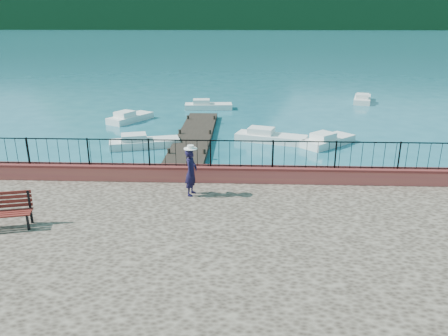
# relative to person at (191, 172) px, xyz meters

# --- Properties ---
(ground) EXTENTS (2000.00, 2000.00, 0.00)m
(ground) POSITION_rel_person_xyz_m (0.85, -2.42, -2.00)
(ground) COLOR #19596B
(ground) RESTS_ON ground
(parapet) EXTENTS (28.00, 0.46, 0.58)m
(parapet) POSITION_rel_person_xyz_m (0.85, 1.28, -0.51)
(parapet) COLOR #B25140
(parapet) RESTS_ON promenade
(railing) EXTENTS (27.00, 0.05, 0.95)m
(railing) POSITION_rel_person_xyz_m (0.85, 1.28, 0.26)
(railing) COLOR black
(railing) RESTS_ON parapet
(dock) EXTENTS (2.00, 16.00, 0.30)m
(dock) POSITION_rel_person_xyz_m (-1.15, 9.58, -1.85)
(dock) COLOR #2D231C
(dock) RESTS_ON ground
(far_forest) EXTENTS (900.00, 60.00, 18.00)m
(far_forest) POSITION_rel_person_xyz_m (0.85, 297.58, 7.00)
(far_forest) COLOR black
(far_forest) RESTS_ON ground
(companion_hill) EXTENTS (448.00, 384.00, 180.00)m
(companion_hill) POSITION_rel_person_xyz_m (220.85, 557.58, -2.00)
(companion_hill) COLOR #142D23
(companion_hill) RESTS_ON ground
(person) EXTENTS (0.49, 0.65, 1.59)m
(person) POSITION_rel_person_xyz_m (0.00, 0.00, 0.00)
(person) COLOR black
(person) RESTS_ON promenade
(hat) EXTENTS (0.44, 0.44, 0.12)m
(hat) POSITION_rel_person_xyz_m (-0.00, 0.00, 0.86)
(hat) COLOR white
(hat) RESTS_ON person
(boat_0) EXTENTS (4.03, 2.31, 0.80)m
(boat_0) POSITION_rel_person_xyz_m (-3.75, 9.70, -1.60)
(boat_0) COLOR silver
(boat_0) RESTS_ON ground
(boat_1) EXTENTS (4.27, 2.49, 0.80)m
(boat_1) POSITION_rel_person_xyz_m (3.34, 11.14, -1.60)
(boat_1) COLOR white
(boat_1) RESTS_ON ground
(boat_2) EXTENTS (3.38, 3.25, 0.80)m
(boat_2) POSITION_rel_person_xyz_m (6.54, 10.58, -1.60)
(boat_2) COLOR silver
(boat_2) RESTS_ON ground
(boat_3) EXTENTS (2.83, 3.59, 0.80)m
(boat_3) POSITION_rel_person_xyz_m (-6.14, 16.07, -1.60)
(boat_3) COLOR white
(boat_3) RESTS_ON ground
(boat_4) EXTENTS (3.78, 1.60, 0.80)m
(boat_4) POSITION_rel_person_xyz_m (-1.03, 20.59, -1.60)
(boat_4) COLOR silver
(boat_4) RESTS_ON ground
(boat_5) EXTENTS (2.28, 3.93, 0.80)m
(boat_5) POSITION_rel_person_xyz_m (11.92, 24.27, -1.60)
(boat_5) COLOR silver
(boat_5) RESTS_ON ground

